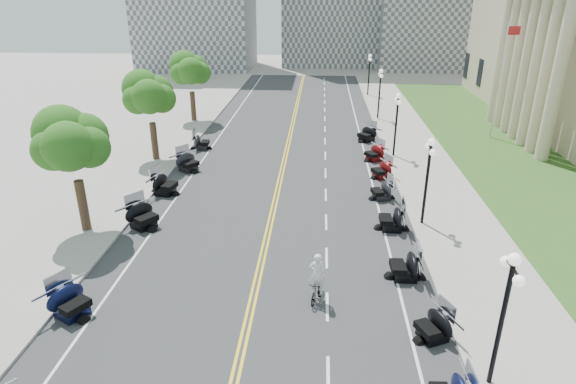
{
  "coord_description": "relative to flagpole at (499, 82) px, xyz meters",
  "views": [
    {
      "loc": [
        2.68,
        -20.86,
        12.34
      ],
      "look_at": [
        1.03,
        3.57,
        2.0
      ],
      "focal_mm": 30.0,
      "sensor_mm": 36.0,
      "label": 1
    }
  ],
  "objects": [
    {
      "name": "road",
      "position": [
        -18.0,
        -12.0,
        -5.0
      ],
      "size": [
        16.0,
        90.0,
        0.01
      ],
      "primitive_type": "cube",
      "color": "#333335",
      "rests_on": "ground"
    },
    {
      "name": "lane_dash_14",
      "position": [
        -14.8,
        10.0,
        -4.99
      ],
      "size": [
        0.12,
        2.0,
        0.0
      ],
      "primitive_type": "cube",
      "color": "white",
      "rests_on": "road"
    },
    {
      "name": "sidewalk_north",
      "position": [
        -7.5,
        -12.0,
        -4.92
      ],
      "size": [
        5.0,
        90.0,
        0.15
      ],
      "primitive_type": "cube",
      "color": "#9E9991",
      "rests_on": "ground"
    },
    {
      "name": "lane_dash_11",
      "position": [
        -14.8,
        -2.0,
        -4.99
      ],
      "size": [
        0.12,
        2.0,
        0.0
      ],
      "primitive_type": "cube",
      "color": "white",
      "rests_on": "road"
    },
    {
      "name": "motorcycle_n_9",
      "position": [
        -11.02,
        -6.92,
        -4.32
      ],
      "size": [
        2.68,
        2.68,
        1.36
      ],
      "primitive_type": null,
      "rotation": [
        0.0,
        0.0,
        -1.01
      ],
      "color": "#590A0C",
      "rests_on": "road"
    },
    {
      "name": "edge_line_south",
      "position": [
        -24.4,
        -12.0,
        -4.99
      ],
      "size": [
        0.12,
        90.0,
        0.0
      ],
      "primitive_type": "cube",
      "color": "white",
      "rests_on": "road"
    },
    {
      "name": "motorcycle_n_6",
      "position": [
        -11.21,
        -18.66,
        -4.27
      ],
      "size": [
        2.13,
        2.13,
        1.46
      ],
      "primitive_type": null,
      "rotation": [
        0.0,
        0.0,
        -1.59
      ],
      "color": "black",
      "rests_on": "road"
    },
    {
      "name": "lane_dash_6",
      "position": [
        -14.8,
        -22.0,
        -4.99
      ],
      "size": [
        0.12,
        2.0,
        0.0
      ],
      "primitive_type": "cube",
      "color": "white",
      "rests_on": "road"
    },
    {
      "name": "motorcycle_s_4",
      "position": [
        -25.23,
        -27.28,
        -4.27
      ],
      "size": [
        2.83,
        2.83,
        1.46
      ],
      "primitive_type": null,
      "rotation": [
        0.0,
        0.0,
        1.06
      ],
      "color": "black",
      "rests_on": "road"
    },
    {
      "name": "bicycle",
      "position": [
        -15.26,
        -25.53,
        -4.51
      ],
      "size": [
        0.88,
        1.69,
        0.98
      ],
      "primitive_type": "imported",
      "rotation": [
        0.0,
        0.0,
        -0.27
      ],
      "color": "#A51414",
      "rests_on": "road"
    },
    {
      "name": "motorcycle_n_7",
      "position": [
        -11.28,
        -14.46,
        -4.35
      ],
      "size": [
        2.26,
        2.26,
        1.3
      ],
      "primitive_type": null,
      "rotation": [
        0.0,
        0.0,
        -1.32
      ],
      "color": "black",
      "rests_on": "road"
    },
    {
      "name": "lawn",
      "position": [
        -0.5,
        -4.0,
        -4.95
      ],
      "size": [
        9.0,
        60.0,
        0.1
      ],
      "primitive_type": "cube",
      "color": "#356023",
      "rests_on": "ground"
    },
    {
      "name": "lane_dash_18",
      "position": [
        -14.8,
        26.0,
        -4.99
      ],
      "size": [
        0.12,
        2.0,
        0.0
      ],
      "primitive_type": "cube",
      "color": "white",
      "rests_on": "road"
    },
    {
      "name": "centerline_yellow_a",
      "position": [
        -18.12,
        -12.0,
        -4.99
      ],
      "size": [
        0.12,
        90.0,
        0.0
      ],
      "primitive_type": "cube",
      "color": "yellow",
      "rests_on": "road"
    },
    {
      "name": "edge_line_north",
      "position": [
        -11.6,
        -12.0,
        -4.99
      ],
      "size": [
        0.12,
        90.0,
        0.0
      ],
      "primitive_type": "cube",
      "color": "white",
      "rests_on": "road"
    },
    {
      "name": "lane_dash_15",
      "position": [
        -14.8,
        14.0,
        -4.99
      ],
      "size": [
        0.12,
        2.0,
        0.0
      ],
      "primitive_type": "cube",
      "color": "white",
      "rests_on": "road"
    },
    {
      "name": "motorcycle_s_8",
      "position": [
        -24.88,
        -10.16,
        -4.26
      ],
      "size": [
        2.96,
        2.96,
        1.47
      ],
      "primitive_type": null,
      "rotation": [
        0.0,
        0.0,
        0.89
      ],
      "color": "black",
      "rests_on": "road"
    },
    {
      "name": "lane_dash_8",
      "position": [
        -14.8,
        -14.0,
        -4.99
      ],
      "size": [
        0.12,
        2.0,
        0.0
      ],
      "primitive_type": "cube",
      "color": "white",
      "rests_on": "road"
    },
    {
      "name": "flagpole",
      "position": [
        0.0,
        0.0,
        0.0
      ],
      "size": [
        1.1,
        0.2,
        10.0
      ],
      "primitive_type": null,
      "color": "silver",
      "rests_on": "ground"
    },
    {
      "name": "street_lamp_1",
      "position": [
        -9.4,
        -30.0,
        -2.4
      ],
      "size": [
        0.5,
        1.2,
        4.9
      ],
      "primitive_type": null,
      "color": "black",
      "rests_on": "sidewalk_north"
    },
    {
      "name": "motorcycle_n_5",
      "position": [
        -11.24,
        -23.56,
        -4.28
      ],
      "size": [
        2.09,
        2.09,
        1.43
      ],
      "primitive_type": null,
      "rotation": [
        0.0,
        0.0,
        -1.55
      ],
      "color": "black",
      "rests_on": "road"
    },
    {
      "name": "street_lamp_4",
      "position": [
        -9.4,
        6.0,
        -2.4
      ],
      "size": [
        0.5,
        1.2,
        4.9
      ],
      "primitive_type": null,
      "color": "black",
      "rests_on": "sidewalk_north"
    },
    {
      "name": "lane_dash_17",
      "position": [
        -14.8,
        22.0,
        -4.99
      ],
      "size": [
        0.12,
        2.0,
        0.0
      ],
      "primitive_type": "cube",
      "color": "white",
      "rests_on": "road"
    },
    {
      "name": "cyclist_rider",
      "position": [
        -15.26,
        -25.53,
        -3.07
      ],
      "size": [
        0.7,
        0.46,
        1.91
      ],
      "primitive_type": "imported",
      "rotation": [
        0.0,
        0.0,
        3.14
      ],
      "color": "silver",
      "rests_on": "bicycle"
    },
    {
      "name": "lane_dash_10",
      "position": [
        -14.8,
        -6.0,
        -4.99
      ],
      "size": [
        0.12,
        2.0,
        0.0
      ],
      "primitive_type": "cube",
      "color": "white",
      "rests_on": "road"
    },
    {
      "name": "motorcycle_s_6",
      "position": [
        -25.04,
        -19.31,
        -4.22
      ],
      "size": [
        3.1,
        3.1,
        1.55
      ],
      "primitive_type": null,
      "rotation": [
        0.0,
        0.0,
        0.93
      ],
      "color": "black",
      "rests_on": "road"
    },
    {
      "name": "lane_dash_16",
      "position": [
        -14.8,
        18.0,
        -4.99
      ],
      "size": [
        0.12,
        2.0,
        0.0
      ],
      "primitive_type": "cube",
      "color": "white",
      "rests_on": "road"
    },
    {
      "name": "motorcycle_n_8",
      "position": [
        -10.86,
        -10.66,
        -4.35
      ],
      "size": [
        2.49,
        2.49,
        1.31
      ],
      "primitive_type": null,
      "rotation": [
        0.0,
        0.0,
        -1.12
      ],
      "color": "#590A0C",
      "rests_on": "road"
    },
    {
      "name": "lane_dash_19",
      "position": [
        -14.8,
        30.0,
        -4.99
      ],
      "size": [
        0.12,
        2.0,
        0.0
      ],
      "primitive_type": "cube",
      "color": "white",
      "rests_on": "road"
    },
    {
      "name": "sidewalk_south",
      "position": [
        -28.5,
        -12.0,
        -4.92
      ],
      "size": [
        5.0,
        90.0,
        0.15
      ],
      "primitive_type": "cube",
      "color": "#9E9991",
      "rests_on": "ground"
    },
    {
      "name": "tree_2",
      "position": [
        -28.0,
        -20.0,
        -0.25
      ],
      "size": [
        4.8,
        4.8,
        9.2
      ],
      "primitive_type": null,
      "color": "#235619",
      "rests_on": "sidewalk_south"
    },
    {
      "name": "motorcycle_s_7",
      "position": [
        -25.26,
        -14.58,
        -4.24
      ],
      "size": [
        2.55,
        2.55,
        1.51
      ],
      "primitive_type": null,
      "rotation": [
        0.0,
        0.0,
        1.37
      ],
      "color": "black",
      "rests_on": "road"
    },
    {
      "name": "tree_4",
      "position": [
        -28.0,
        4.0,
        -0.25
      ],
      "size": [
        4.8,
        4.8,
        9.2
      ],
      "primitive_type": null,
      "color": "#235619",
      "rests_on": "sidewalk_south"
    },
    {
      "name": "tree_3",
      "position": [
        -28.0,
        -8.0,
        -0.25
      ],
      "size": [
        4.8,
        4.8,
        9.2
      ],
      "primitive_type": null,
      "color": "#235619",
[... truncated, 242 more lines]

